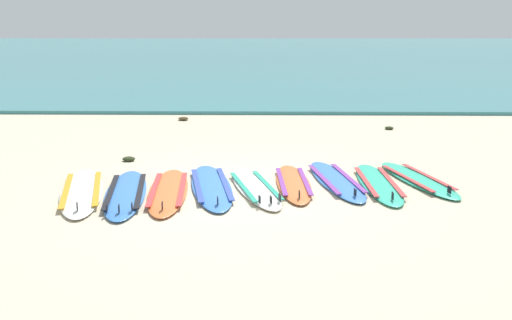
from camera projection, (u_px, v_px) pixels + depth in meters
ground_plane at (238, 191)px, 8.33m from camera, size 80.00×80.00×0.00m
sea at (260, 51)px, 43.94m from camera, size 80.00×60.00×0.10m
surfboard_0 at (82, 191)px, 8.22m from camera, size 1.29×2.61×0.18m
surfboard_1 at (126, 193)px, 8.13m from camera, size 1.01×2.53×0.18m
surfboard_2 at (168, 191)px, 8.23m from camera, size 0.82×2.44×0.18m
surfboard_3 at (211, 186)px, 8.46m from camera, size 1.09×2.56×0.18m
surfboard_4 at (255, 188)px, 8.38m from camera, size 1.15×2.29×0.18m
surfboard_5 at (293, 183)px, 8.62m from camera, size 0.66×2.18×0.18m
surfboard_6 at (336, 180)px, 8.77m from camera, size 1.01×2.43×0.18m
surfboard_7 at (378, 183)px, 8.61m from camera, size 0.63×2.31×0.18m
surfboard_8 at (418, 179)px, 8.82m from camera, size 1.16×2.28×0.18m
seaweed_clump_near_shoreline at (389, 128)px, 12.99m from camera, size 0.22×0.17×0.08m
seaweed_clump_mid_sand at (129, 159)px, 10.09m from camera, size 0.24×0.19×0.09m
seaweed_clump_by_the_boards at (183, 119)px, 14.16m from camera, size 0.27×0.22×0.09m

